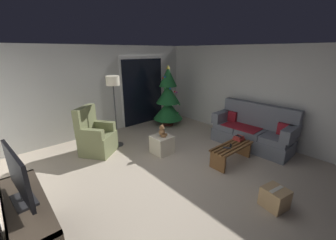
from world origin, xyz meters
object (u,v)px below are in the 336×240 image
object	(u,v)px
christmas_tree	(168,99)
cell_phone	(239,136)
remote_black	(231,145)
coffee_table	(231,151)
armchair	(96,137)
remote_graphite	(227,148)
ottoman	(162,144)
floor_lamp	(113,88)
cardboard_box_taped_mid_floor	(275,198)
media_shelf	(30,235)
teddy_bear_chestnut	(162,131)
television	(18,177)
couch	(253,131)
book_stack	(239,138)

from	to	relation	value
christmas_tree	cell_phone	bearing A→B (deg)	-93.65
remote_black	christmas_tree	world-z (taller)	christmas_tree
coffee_table	cell_phone	xyz separation A→B (m)	(0.39, 0.08, 0.22)
remote_black	armchair	xyz separation A→B (m)	(-2.00, 2.37, -0.01)
remote_graphite	ottoman	size ratio (longest dim) A/B	0.35
coffee_table	floor_lamp	distance (m)	3.10
armchair	floor_lamp	bearing A→B (deg)	5.31
remote_graphite	cardboard_box_taped_mid_floor	distance (m)	1.35
armchair	media_shelf	distance (m)	2.74
floor_lamp	teddy_bear_chestnut	world-z (taller)	floor_lamp
floor_lamp	cell_phone	bearing A→B (deg)	-51.88
ottoman	cardboard_box_taped_mid_floor	bearing A→B (deg)	-86.48
cardboard_box_taped_mid_floor	media_shelf	bearing A→B (deg)	154.31
floor_lamp	television	size ratio (longest dim) A/B	2.13
couch	ottoman	xyz separation A→B (m)	(-1.99, 1.22, -0.19)
cell_phone	media_shelf	xyz separation A→B (m)	(-4.11, 0.14, -0.11)
cardboard_box_taped_mid_floor	ottoman	bearing A→B (deg)	93.52
book_stack	teddy_bear_chestnut	world-z (taller)	teddy_bear_chestnut
floor_lamp	media_shelf	size ratio (longest dim) A/B	1.27
remote_black	book_stack	xyz separation A→B (m)	(0.43, 0.07, 0.03)
floor_lamp	cardboard_box_taped_mid_floor	size ratio (longest dim) A/B	4.42
teddy_bear_chestnut	couch	bearing A→B (deg)	-31.41
remote_black	book_stack	size ratio (longest dim) A/B	0.69
floor_lamp	teddy_bear_chestnut	xyz separation A→B (m)	(0.60, -1.09, -0.96)
floor_lamp	armchair	bearing A→B (deg)	-174.69
book_stack	cell_phone	distance (m)	0.05
remote_graphite	ottoman	xyz separation A→B (m)	(-0.65, 1.35, -0.20)
floor_lamp	cardboard_box_taped_mid_floor	bearing A→B (deg)	-78.36
cell_phone	christmas_tree	size ratio (longest dim) A/B	0.07
book_stack	ottoman	world-z (taller)	book_stack
cell_phone	ottoman	xyz separation A→B (m)	(-1.25, 1.27, -0.27)
couch	television	distance (m)	4.87
remote_graphite	television	xyz separation A→B (m)	(-3.48, 0.27, 0.69)
remote_black	cardboard_box_taped_mid_floor	xyz separation A→B (m)	(-0.66, -1.25, -0.25)
christmas_tree	television	size ratio (longest dim) A/B	2.31
cell_phone	ottoman	bearing A→B (deg)	141.86
christmas_tree	floor_lamp	distance (m)	2.14
couch	book_stack	world-z (taller)	couch
christmas_tree	floor_lamp	world-z (taller)	christmas_tree
floor_lamp	media_shelf	bearing A→B (deg)	-135.56
remote_black	cell_phone	bearing A→B (deg)	-111.94
remote_graphite	cell_phone	bearing A→B (deg)	-24.97
book_stack	cell_phone	xyz separation A→B (m)	(0.00, 0.00, 0.05)
book_stack	teddy_bear_chestnut	size ratio (longest dim) A/B	0.80
couch	teddy_bear_chestnut	xyz separation A→B (m)	(-1.98, 1.21, 0.15)
coffee_table	remote_graphite	xyz separation A→B (m)	(-0.21, -0.01, 0.14)
couch	remote_graphite	world-z (taller)	couch
book_stack	teddy_bear_chestnut	xyz separation A→B (m)	(-1.24, 1.26, 0.11)
armchair	couch	bearing A→B (deg)	-35.39
media_shelf	couch	bearing A→B (deg)	-1.05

